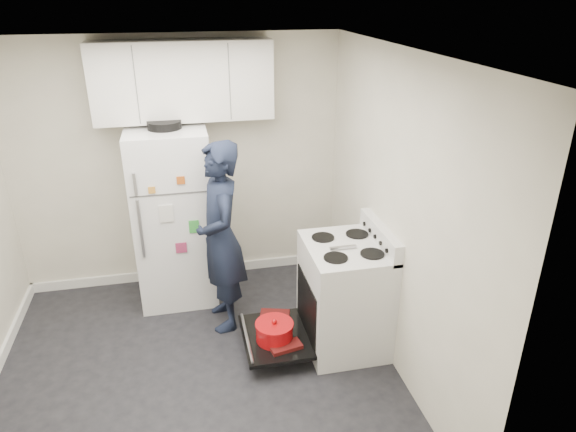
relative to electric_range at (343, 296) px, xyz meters
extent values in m
cube|color=black|center=(-1.26, -0.15, -0.47)|extent=(3.20, 3.20, 0.01)
cube|color=white|center=(-1.26, -0.15, 2.03)|extent=(3.20, 3.20, 0.01)
cube|color=beige|center=(-1.26, 1.45, 0.78)|extent=(3.20, 0.01, 2.50)
cube|color=beige|center=(-1.26, -1.75, 0.78)|extent=(3.20, 0.01, 2.50)
cube|color=beige|center=(0.34, -0.15, 0.78)|extent=(0.01, 3.20, 2.50)
cube|color=white|center=(-1.26, 1.44, -0.42)|extent=(3.20, 0.03, 0.10)
cube|color=silver|center=(0.01, 0.00, -0.01)|extent=(0.65, 0.76, 0.92)
cube|color=black|center=(-0.06, 0.00, -0.07)|extent=(0.53, 0.60, 0.52)
cube|color=orange|center=(0.21, 0.00, -0.07)|extent=(0.02, 0.56, 0.46)
cylinder|color=black|center=(-0.01, 0.00, -0.25)|extent=(0.34, 0.34, 0.02)
cube|color=silver|center=(0.30, 0.00, 0.54)|extent=(0.08, 0.76, 0.18)
cube|color=silver|center=(0.01, 0.00, 0.47)|extent=(0.65, 0.76, 0.03)
cube|color=#B2B2B7|center=(-0.04, -0.05, 0.50)|extent=(0.22, 0.03, 0.01)
cube|color=black|center=(-0.59, 0.00, -0.32)|extent=(0.55, 0.70, 0.03)
cylinder|color=#B2B2B7|center=(-0.83, 0.00, -0.29)|extent=(0.02, 0.66, 0.02)
cylinder|color=#AC0A0E|center=(-0.61, -0.06, -0.23)|extent=(0.31, 0.31, 0.14)
cylinder|color=#AC0A0E|center=(-0.61, -0.06, -0.15)|extent=(0.32, 0.32, 0.02)
sphere|color=#AC0A0E|center=(-0.61, -0.06, -0.12)|extent=(0.04, 0.04, 0.04)
cube|color=maroon|center=(-0.54, -0.19, -0.29)|extent=(0.28, 0.18, 0.04)
cube|color=maroon|center=(-0.54, 0.27, -0.29)|extent=(0.29, 0.20, 0.04)
cube|color=white|center=(-1.36, 1.10, 0.39)|extent=(0.72, 0.70, 1.72)
cube|color=#4C4C4C|center=(-1.36, 0.75, 0.76)|extent=(0.68, 0.01, 0.01)
cube|color=#B2B2B7|center=(-1.64, 0.73, 0.88)|extent=(0.03, 0.03, 0.20)
cube|color=#B2B2B7|center=(-1.64, 0.73, 0.46)|extent=(0.03, 0.03, 0.55)
cylinder|color=black|center=(-1.36, 1.10, 1.29)|extent=(0.30, 0.30, 0.07)
cube|color=silver|center=(-1.41, 0.74, 0.58)|extent=(0.12, 0.01, 0.16)
cube|color=orange|center=(-1.51, 0.74, 0.81)|extent=(0.06, 0.01, 0.06)
cube|color=#A02D55|center=(-1.31, 0.74, 0.23)|extent=(0.10, 0.01, 0.10)
cube|color=#B85015|center=(-1.26, 0.74, 0.88)|extent=(0.07, 0.01, 0.07)
cube|color=green|center=(-1.18, 0.74, 0.43)|extent=(0.09, 0.01, 0.12)
cube|color=silver|center=(-1.16, 1.28, 1.63)|extent=(1.60, 0.33, 0.70)
imported|color=black|center=(-0.96, 0.53, 0.40)|extent=(0.47, 0.67, 1.74)
camera|label=1|loc=(-1.24, -3.51, 2.41)|focal=32.00mm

